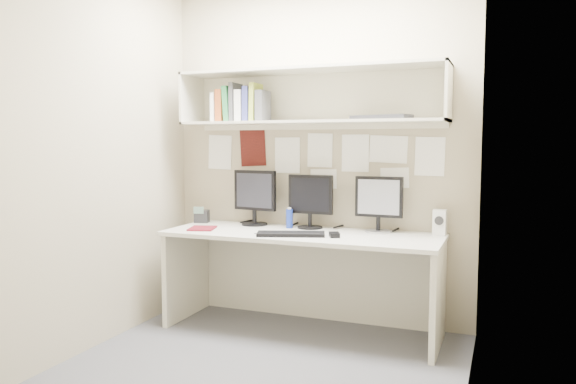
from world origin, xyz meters
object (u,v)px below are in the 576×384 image
at_px(keyboard, 291,234).
at_px(maroon_notebook, 202,228).
at_px(monitor_right, 379,201).
at_px(monitor_center, 310,199).
at_px(desk, 302,282).
at_px(monitor_left, 255,195).
at_px(desk_phone, 202,216).
at_px(speaker, 440,222).

relative_size(keyboard, maroon_notebook, 2.11).
distance_m(monitor_right, keyboard, 0.69).
bearing_deg(monitor_center, desk, -85.84).
relative_size(desk, maroon_notebook, 8.96).
bearing_deg(monitor_left, desk_phone, -167.08).
relative_size(desk, monitor_center, 4.93).
bearing_deg(monitor_right, keyboard, -142.39).
xyz_separation_m(monitor_left, monitor_right, (0.99, 0.00, -0.01)).
height_order(speaker, desk_phone, speaker).
bearing_deg(monitor_left, monitor_right, 8.46).
bearing_deg(desk_phone, desk, -25.42).
relative_size(keyboard, speaker, 2.64).
height_order(monitor_center, keyboard, monitor_center).
distance_m(monitor_right, speaker, 0.45).
bearing_deg(keyboard, desk, 62.79).
xyz_separation_m(speaker, desk_phone, (-1.88, -0.07, -0.04)).
height_order(desk, maroon_notebook, maroon_notebook).
xyz_separation_m(monitor_center, monitor_right, (0.52, 0.00, -0.00)).
bearing_deg(keyboard, monitor_right, 16.85).
relative_size(desk, keyboard, 4.24).
height_order(desk, desk_phone, desk_phone).
distance_m(desk, keyboard, 0.41).
height_order(speaker, maroon_notebook, speaker).
bearing_deg(desk_phone, monitor_left, -9.89).
bearing_deg(monitor_center, monitor_right, 0.79).
distance_m(keyboard, desk_phone, 0.98).
xyz_separation_m(maroon_notebook, desk_phone, (-0.18, 0.31, 0.05)).
bearing_deg(monitor_center, maroon_notebook, -154.04).
bearing_deg(speaker, monitor_right, -174.30).
xyz_separation_m(desk, monitor_center, (-0.01, 0.22, 0.59)).
distance_m(desk, monitor_right, 0.81).
xyz_separation_m(monitor_right, desk_phone, (-1.45, -0.04, -0.17)).
xyz_separation_m(monitor_center, keyboard, (-0.01, -0.38, -0.21)).
bearing_deg(desk, monitor_left, 155.30).
relative_size(monitor_center, keyboard, 0.86).
xyz_separation_m(keyboard, maroon_notebook, (-0.73, 0.03, -0.01)).
relative_size(monitor_left, keyboard, 0.91).
xyz_separation_m(monitor_left, desk_phone, (-0.46, -0.04, -0.19)).
distance_m(monitor_right, maroon_notebook, 1.33).
bearing_deg(monitor_center, desk_phone, -176.97).
bearing_deg(desk, desk_phone, 168.93).
xyz_separation_m(desk, monitor_right, (0.51, 0.22, 0.59)).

